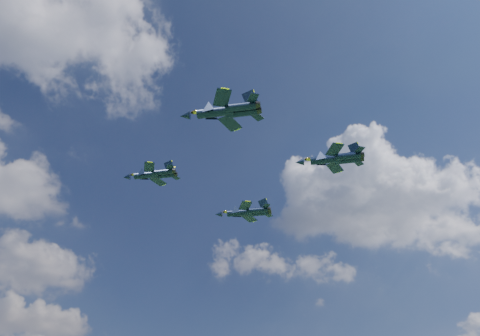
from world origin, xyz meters
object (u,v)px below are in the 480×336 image
object	(u,v)px
jet_slot	(323,160)
jet_lead	(145,175)
jet_left	(213,112)
jet_right	(238,212)

from	to	relation	value
jet_slot	jet_lead	bearing A→B (deg)	91.48
jet_left	jet_lead	bearing A→B (deg)	45.61
jet_left	jet_slot	distance (m)	29.28
jet_lead	jet_left	world-z (taller)	jet_lead
jet_right	jet_slot	distance (m)	30.21
jet_left	jet_slot	xyz separation A→B (m)	(29.17, 2.21, 1.34)
jet_slot	jet_left	bearing A→B (deg)	137.24
jet_left	jet_right	world-z (taller)	jet_right
jet_right	jet_slot	size ratio (longest dim) A/B	1.00
jet_lead	jet_right	world-z (taller)	jet_lead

